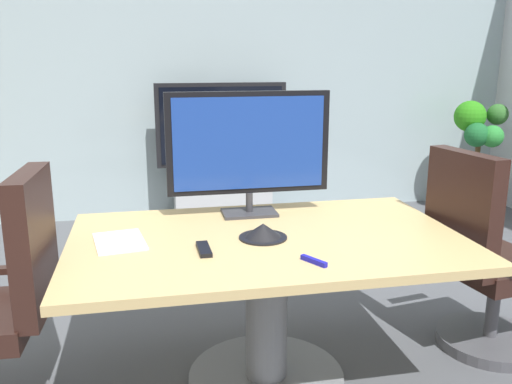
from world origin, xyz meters
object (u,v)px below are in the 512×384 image
object	(u,v)px
wall_display_unit	(222,176)
remote_control	(204,249)
tv_monitor	(249,146)
office_chair_right	(483,270)
potted_plant	(476,149)
conference_table	(267,277)
conference_phone	(263,232)

from	to	relation	value
wall_display_unit	remote_control	size ratio (longest dim) A/B	7.71
remote_control	tv_monitor	bearing A→B (deg)	59.02
tv_monitor	remote_control	xyz separation A→B (m)	(-0.29, -0.52, -0.35)
office_chair_right	remote_control	world-z (taller)	office_chair_right
office_chair_right	wall_display_unit	bearing A→B (deg)	12.48
office_chair_right	potted_plant	xyz separation A→B (m)	(1.48, 2.38, 0.20)
office_chair_right	tv_monitor	bearing A→B (deg)	65.78
office_chair_right	remote_control	distance (m)	1.52
conference_table	office_chair_right	distance (m)	1.18
tv_monitor	wall_display_unit	size ratio (longest dim) A/B	0.64
wall_display_unit	remote_control	distance (m)	2.84
wall_display_unit	conference_phone	size ratio (longest dim) A/B	5.95
conference_table	conference_phone	world-z (taller)	conference_phone
conference_table	remote_control	distance (m)	0.39
conference_phone	potted_plant	bearing A→B (deg)	42.43
office_chair_right	potted_plant	size ratio (longest dim) A/B	0.97
tv_monitor	office_chair_right	bearing A→B (deg)	-15.39
conference_phone	tv_monitor	bearing A→B (deg)	88.39
office_chair_right	tv_monitor	xyz separation A→B (m)	(-1.19, 0.33, 0.64)
conference_table	wall_display_unit	world-z (taller)	wall_display_unit
tv_monitor	conference_phone	xyz separation A→B (m)	(-0.01, -0.40, -0.33)
conference_table	wall_display_unit	size ratio (longest dim) A/B	1.36
potted_plant	conference_phone	xyz separation A→B (m)	(-2.68, -2.45, 0.11)
wall_display_unit	potted_plant	distance (m)	2.51
office_chair_right	wall_display_unit	xyz separation A→B (m)	(-1.01, 2.60, -0.01)
wall_display_unit	remote_control	xyz separation A→B (m)	(-0.47, -2.79, 0.30)
office_chair_right	potted_plant	distance (m)	2.81
conference_phone	wall_display_unit	bearing A→B (deg)	86.07
office_chair_right	remote_control	xyz separation A→B (m)	(-1.48, -0.19, 0.29)
wall_display_unit	conference_phone	distance (m)	2.70
office_chair_right	tv_monitor	distance (m)	1.39
office_chair_right	wall_display_unit	world-z (taller)	wall_display_unit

